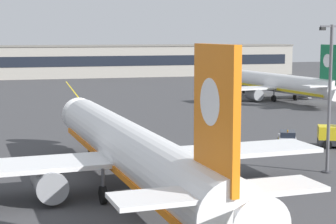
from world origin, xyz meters
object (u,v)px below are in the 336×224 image
Objects in this scene: apron_lamp_post at (330,96)px; service_car_second at (287,139)px; airliner_background at (280,84)px; safety_cone_by_nose_gear at (112,149)px; airliner_foreground at (131,151)px.

apron_lamp_post reaches higher than service_car_second.
apron_lamp_post is at bearing -100.52° from service_car_second.
airliner_background is 57.74m from apron_lamp_post.
safety_cone_by_nose_gear is (-18.90, 2.31, -0.51)m from service_car_second.
apron_lamp_post is 22.99m from safety_cone_by_nose_gear.
airliner_background is at bearing 65.11° from service_car_second.
airliner_background is 2.87× the size of apron_lamp_post.
airliner_foreground is 3.21× the size of apron_lamp_post.
airliner_foreground is at bearing -125.32° from airliner_background.
apron_lamp_post is at bearing -111.84° from airliner_background.
airliner_foreground reaches higher than safety_cone_by_nose_gear.
service_car_second is at bearing -114.89° from airliner_background.
safety_cone_by_nose_gear is (1.49, 16.83, -3.11)m from airliner_foreground.
safety_cone_by_nose_gear is at bearing 139.01° from apron_lamp_post.
service_car_second is at bearing -6.95° from safety_cone_by_nose_gear.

